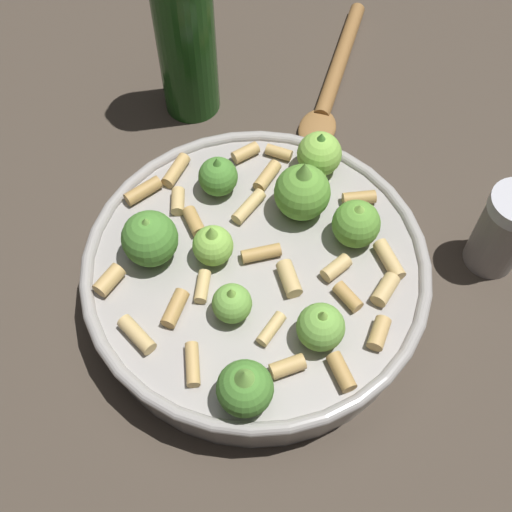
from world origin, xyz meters
name	(u,v)px	position (x,y,z in m)	size (l,w,h in m)	color
ground_plane	(256,291)	(0.00, 0.00, 0.00)	(2.40, 2.40, 0.00)	#42382D
cooking_pan	(257,270)	(0.00, 0.00, 0.03)	(0.27, 0.27, 0.10)	#9E9993
pepper_shaker	(504,231)	(0.14, 0.14, 0.04)	(0.05, 0.05, 0.08)	gray
olive_oil_bottle	(183,18)	(-0.18, 0.14, 0.10)	(0.05, 0.05, 0.24)	#1E4C19
wooden_spoon	(333,81)	(-0.08, 0.24, 0.01)	(0.09, 0.21, 0.02)	olive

